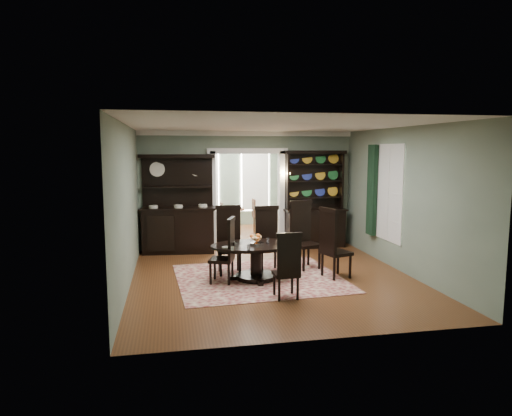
# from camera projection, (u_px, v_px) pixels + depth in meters

# --- Properties ---
(room) EXTENTS (5.51, 6.01, 3.01)m
(room) POSITION_uv_depth(u_px,v_px,m) (273.00, 199.00, 8.90)
(room) COLOR brown
(room) RESTS_ON ground
(parlor) EXTENTS (3.51, 3.50, 3.01)m
(parlor) POSITION_uv_depth(u_px,v_px,m) (234.00, 182.00, 14.26)
(parlor) COLOR brown
(parlor) RESTS_ON ground
(doorway_trim) EXTENTS (2.08, 0.25, 2.57)m
(doorway_trim) POSITION_uv_depth(u_px,v_px,m) (247.00, 185.00, 11.78)
(doorway_trim) COLOR white
(doorway_trim) RESTS_ON floor
(right_window) EXTENTS (0.15, 1.47, 2.12)m
(right_window) POSITION_uv_depth(u_px,v_px,m) (381.00, 191.00, 10.26)
(right_window) COLOR white
(right_window) RESTS_ON wall_right
(wall_sconce) EXTENTS (0.27, 0.21, 0.21)m
(wall_sconce) POSITION_uv_depth(u_px,v_px,m) (285.00, 175.00, 11.77)
(wall_sconce) COLOR gold
(wall_sconce) RESTS_ON back_wall_right
(rug) EXTENTS (3.36, 3.02, 0.01)m
(rug) POSITION_uv_depth(u_px,v_px,m) (259.00, 278.00, 9.04)
(rug) COLOR maroon
(rug) RESTS_ON floor
(dining_table) EXTENTS (1.83, 1.73, 0.70)m
(dining_table) POSITION_uv_depth(u_px,v_px,m) (256.00, 255.00, 8.93)
(dining_table) COLOR black
(dining_table) RESTS_ON rug
(centerpiece) EXTENTS (1.32, 0.85, 0.22)m
(centerpiece) POSITION_uv_depth(u_px,v_px,m) (257.00, 242.00, 8.82)
(centerpiece) COLOR silver
(centerpiece) RESTS_ON dining_table
(chair_far_left) EXTENTS (0.54, 0.52, 1.40)m
(chair_far_left) POSITION_uv_depth(u_px,v_px,m) (229.00, 238.00, 9.39)
(chair_far_left) COLOR black
(chair_far_left) RESTS_ON rug
(chair_far_mid) EXTENTS (0.53, 0.49, 1.36)m
(chair_far_mid) POSITION_uv_depth(u_px,v_px,m) (267.00, 237.00, 9.61)
(chair_far_mid) COLOR black
(chair_far_mid) RESTS_ON rug
(chair_far_right) EXTENTS (0.67, 0.65, 1.45)m
(chair_far_right) POSITION_uv_depth(u_px,v_px,m) (303.00, 233.00, 9.81)
(chair_far_right) COLOR black
(chair_far_right) RESTS_ON rug
(chair_end_left) EXTENTS (0.57, 0.59, 1.27)m
(chair_end_left) POSITION_uv_depth(u_px,v_px,m) (227.00, 249.00, 8.65)
(chair_end_left) COLOR black
(chair_end_left) RESTS_ON rug
(chair_end_right) EXTENTS (0.62, 0.64, 1.41)m
(chair_end_right) POSITION_uv_depth(u_px,v_px,m) (332.00, 241.00, 8.98)
(chair_end_right) COLOR black
(chair_end_right) RESTS_ON rug
(chair_near) EXTENTS (0.45, 0.42, 1.17)m
(chair_near) POSITION_uv_depth(u_px,v_px,m) (288.00, 264.00, 7.70)
(chair_near) COLOR black
(chair_near) RESTS_ON rug
(sideboard) EXTENTS (1.89, 0.81, 2.42)m
(sideboard) POSITION_uv_depth(u_px,v_px,m) (178.00, 218.00, 11.27)
(sideboard) COLOR black
(sideboard) RESTS_ON floor
(welsh_dresser) EXTENTS (1.62, 0.63, 2.51)m
(welsh_dresser) POSITION_uv_depth(u_px,v_px,m) (315.00, 212.00, 11.93)
(welsh_dresser) COLOR black
(welsh_dresser) RESTS_ON floor
(parlor_table) EXTENTS (0.85, 0.85, 0.79)m
(parlor_table) POSITION_uv_depth(u_px,v_px,m) (231.00, 217.00, 13.70)
(parlor_table) COLOR #562A18
(parlor_table) RESTS_ON parlor_floor
(parlor_chair_left) EXTENTS (0.42, 0.42, 0.99)m
(parlor_chair_left) POSITION_uv_depth(u_px,v_px,m) (218.00, 218.00, 13.39)
(parlor_chair_left) COLOR #562A18
(parlor_chair_left) RESTS_ON parlor_floor
(parlor_chair_right) EXTENTS (0.44, 0.44, 1.06)m
(parlor_chair_right) POSITION_uv_depth(u_px,v_px,m) (258.00, 215.00, 13.80)
(parlor_chair_right) COLOR #562A18
(parlor_chair_right) RESTS_ON parlor_floor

